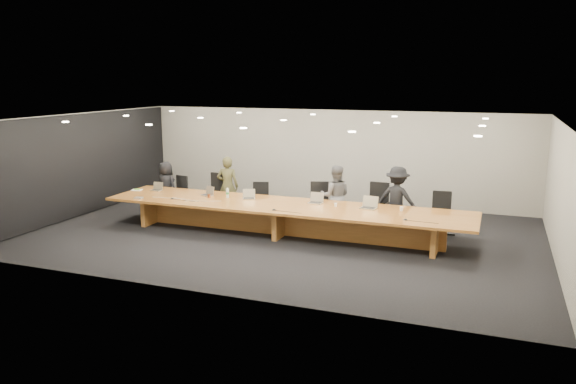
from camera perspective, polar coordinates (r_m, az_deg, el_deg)
name	(u,v)px	position (r m, az deg, el deg)	size (l,w,h in m)	color
ground	(284,235)	(13.67, -0.44, -4.34)	(12.00, 12.00, 0.00)	black
back_wall	(331,156)	(17.11, 4.38, 3.64)	(12.00, 0.02, 2.80)	#BCB7AB
left_wall_panel	(82,166)	(16.44, -20.18, 2.54)	(0.08, 7.84, 2.74)	black
conference_table	(284,214)	(13.54, -0.45, -2.23)	(9.00, 1.80, 0.75)	#935520
chair_far_left	(177,193)	(16.39, -11.16, -0.09)	(0.51, 0.51, 1.00)	black
chair_left	(214,194)	(15.60, -7.57, -0.22)	(0.60, 0.60, 1.18)	black
chair_mid_left	(260,201)	(15.02, -2.82, -0.91)	(0.52, 0.52, 1.01)	black
chair_mid_right	(320,204)	(14.44, 3.24, -1.19)	(0.57, 0.57, 1.13)	black
chair_right	(376,206)	(14.24, 8.95, -1.39)	(0.60, 0.60, 1.18)	black
chair_far_right	(441,214)	(13.98, 15.27, -2.13)	(0.55, 0.55, 1.08)	black
person_a	(166,186)	(16.37, -12.26, 0.59)	(0.69, 0.45, 1.41)	black
person_b	(228,186)	(15.45, -6.15, 0.59)	(0.60, 0.39, 1.65)	#3A3920
person_c	(335,196)	(14.26, 4.84, -0.44)	(0.77, 0.60, 1.59)	#57575A
person_d	(397,199)	(14.03, 11.03, -0.73)	(1.05, 0.60, 1.62)	black
laptop_a	(156,186)	(15.55, -13.27, 0.56)	(0.29, 0.21, 0.23)	tan
laptop_b	(206,191)	(14.64, -8.28, 0.11)	(0.31, 0.22, 0.24)	#C5B497
laptop_c	(249,194)	(14.12, -4.00, -0.21)	(0.31, 0.23, 0.24)	#B7AA8B
laptop_d	(315,198)	(13.61, 2.80, -0.61)	(0.34, 0.24, 0.26)	tan
laptop_e	(368,202)	(13.18, 8.17, -1.06)	(0.37, 0.27, 0.29)	#BAAF8E
water_bottle	(227,193)	(14.31, -6.17, -0.12)	(0.07, 0.07, 0.24)	silver
amber_mug	(209,196)	(14.37, -8.03, -0.40)	(0.08, 0.08, 0.09)	#672D12
paper_cup_near	(336,205)	(13.31, 4.86, -1.31)	(0.07, 0.07, 0.08)	white
paper_cup_far	(401,209)	(13.10, 11.45, -1.69)	(0.08, 0.08, 0.10)	white
notepad	(137,190)	(15.73, -15.11, 0.20)	(0.27, 0.22, 0.02)	silver
lime_gadget	(137,189)	(15.71, -15.08, 0.27)	(0.15, 0.08, 0.02)	#6AC835
av_box	(139,198)	(14.65, -14.93, -0.58)	(0.20, 0.15, 0.03)	silver
mic_left	(172,198)	(14.40, -11.68, -0.65)	(0.11, 0.11, 0.03)	black
mic_center	(274,210)	(12.92, -1.43, -1.79)	(0.11, 0.11, 0.03)	black
mic_right	(405,219)	(12.30, 11.85, -2.74)	(0.10, 0.10, 0.03)	black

